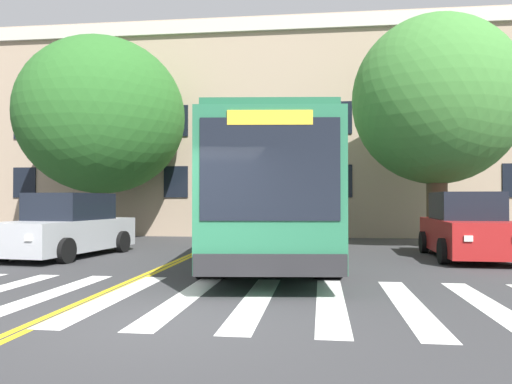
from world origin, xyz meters
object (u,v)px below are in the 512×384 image
object	(u,v)px
street_tree_curbside_small	(102,116)
traffic_light_overhead	(253,158)
car_red_far_lane	(467,228)
street_tree_curbside_large	(436,101)
city_bus	(268,194)
car_silver_near_lane	(68,228)

from	to	relation	value
street_tree_curbside_small	traffic_light_overhead	bearing A→B (deg)	-23.59
car_red_far_lane	street_tree_curbside_large	distance (m)	5.34
city_bus	car_silver_near_lane	xyz separation A→B (m)	(-5.75, -0.34, -0.98)
car_silver_near_lane	street_tree_curbside_large	size ratio (longest dim) A/B	0.60
car_silver_near_lane	traffic_light_overhead	xyz separation A→B (m)	(5.04, 2.78, 2.21)
traffic_light_overhead	city_bus	bearing A→B (deg)	-73.82
car_silver_near_lane	street_tree_curbside_small	xyz separation A→B (m)	(-1.49, 5.63, 4.23)
street_tree_curbside_small	car_red_far_lane	bearing A→B (deg)	-20.69
traffic_light_overhead	car_silver_near_lane	bearing A→B (deg)	-151.14
car_red_far_lane	traffic_light_overhead	size ratio (longest dim) A/B	0.99
car_silver_near_lane	street_tree_curbside_small	bearing A→B (deg)	104.83
car_silver_near_lane	car_red_far_lane	xyz separation A→B (m)	(11.25, 0.82, 0.01)
car_red_far_lane	street_tree_curbside_large	bearing A→B (deg)	90.38
car_silver_near_lane	street_tree_curbside_small	distance (m)	7.20
street_tree_curbside_large	street_tree_curbside_small	xyz separation A→B (m)	(-12.72, 1.54, 0.00)
street_tree_curbside_large	car_red_far_lane	bearing A→B (deg)	-89.62
street_tree_curbside_small	street_tree_curbside_large	bearing A→B (deg)	-6.91
city_bus	street_tree_curbside_large	xyz separation A→B (m)	(5.49, 3.74, 3.25)
city_bus	street_tree_curbside_small	world-z (taller)	street_tree_curbside_small
car_red_far_lane	traffic_light_overhead	bearing A→B (deg)	162.47
city_bus	street_tree_curbside_large	world-z (taller)	street_tree_curbside_large
car_silver_near_lane	car_red_far_lane	distance (m)	11.28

